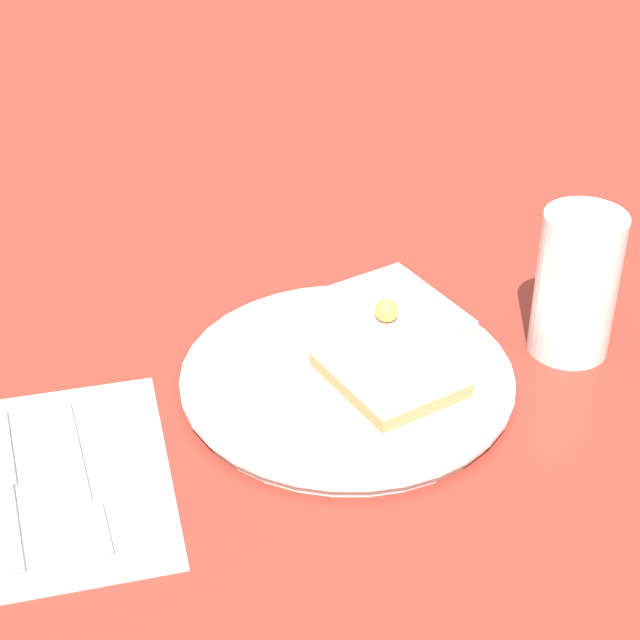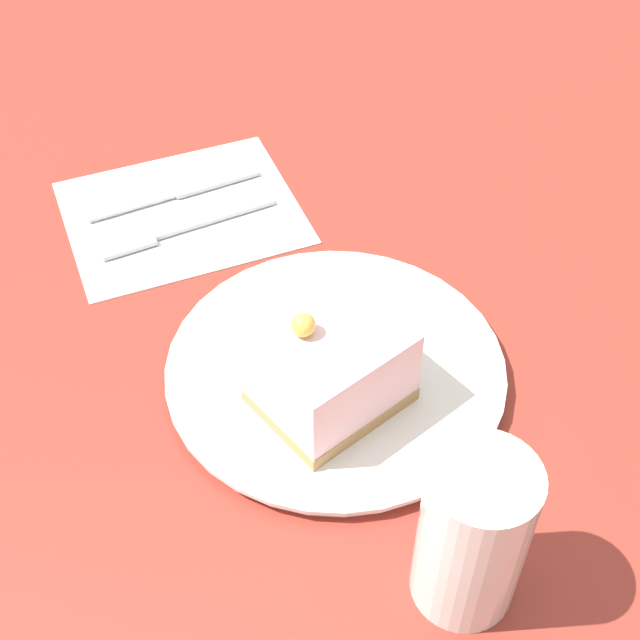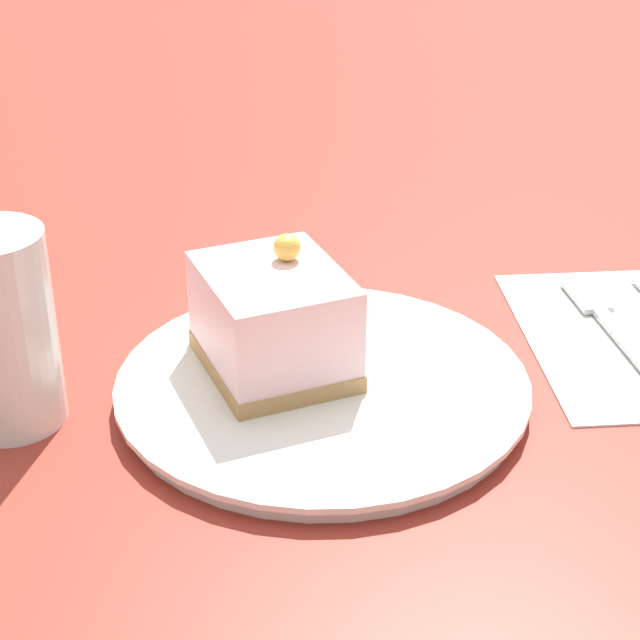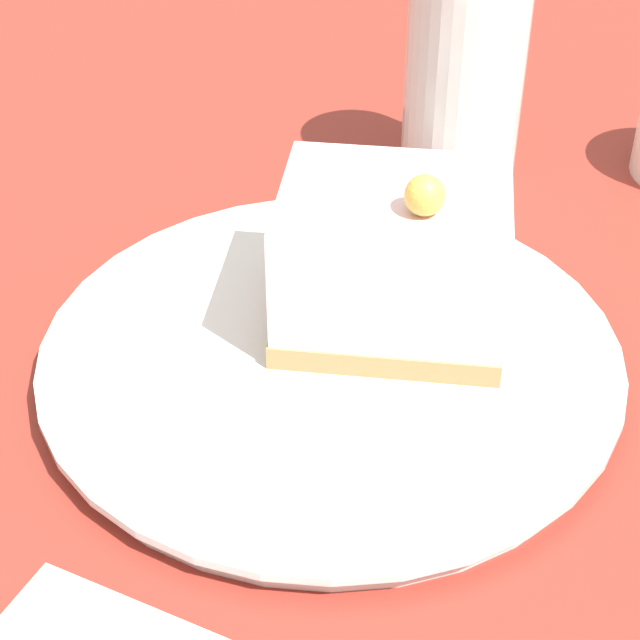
# 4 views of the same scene
# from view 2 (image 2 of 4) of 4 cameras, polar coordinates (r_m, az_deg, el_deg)

# --- Properties ---
(ground_plane) EXTENTS (4.00, 4.00, 0.00)m
(ground_plane) POSITION_cam_2_polar(r_m,az_deg,el_deg) (0.69, 0.94, -2.19)
(ground_plane) COLOR maroon
(plate) EXTENTS (0.25, 0.25, 0.01)m
(plate) POSITION_cam_2_polar(r_m,az_deg,el_deg) (0.67, 1.00, -3.19)
(plate) COLOR silver
(plate) RESTS_ON ground_plane
(cake_slice) EXTENTS (0.09, 0.10, 0.08)m
(cake_slice) POSITION_cam_2_polar(r_m,az_deg,el_deg) (0.62, 0.67, -3.15)
(cake_slice) COLOR #AD8451
(cake_slice) RESTS_ON plate
(napkin) EXTENTS (0.21, 0.24, 0.00)m
(napkin) POSITION_cam_2_polar(r_m,az_deg,el_deg) (0.82, -8.83, 6.85)
(napkin) COLOR white
(napkin) RESTS_ON ground_plane
(fork) EXTENTS (0.04, 0.16, 0.00)m
(fork) POSITION_cam_2_polar(r_m,az_deg,el_deg) (0.79, -9.41, 5.71)
(fork) COLOR #B2B2B7
(fork) RESTS_ON napkin
(knife) EXTENTS (0.04, 0.16, 0.00)m
(knife) POSITION_cam_2_polar(r_m,az_deg,el_deg) (0.84, -8.30, 8.30)
(knife) COLOR #B2B2B7
(knife) RESTS_ON napkin
(drinking_glass) EXTENTS (0.06, 0.06, 0.12)m
(drinking_glass) POSITION_cam_2_polar(r_m,az_deg,el_deg) (0.53, 9.74, -13.41)
(drinking_glass) COLOR silver
(drinking_glass) RESTS_ON ground_plane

